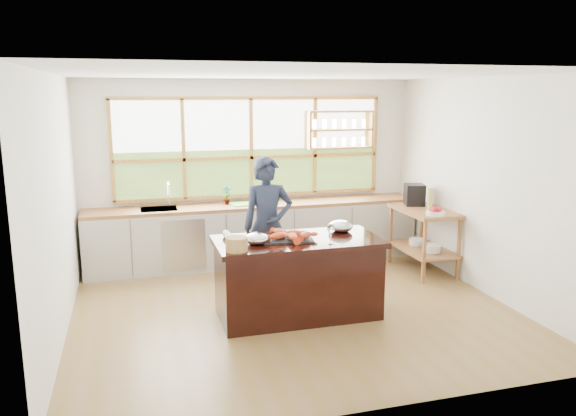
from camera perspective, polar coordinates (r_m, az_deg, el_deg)
name	(u,v)px	position (r m, az deg, el deg)	size (l,w,h in m)	color
ground_plane	(293,309)	(6.72, 0.49, -10.20)	(5.00, 5.00, 0.00)	olive
room_shell	(283,156)	(6.78, -0.51, 5.30)	(5.02, 4.52, 2.71)	silver
back_counter	(255,233)	(8.37, -3.36, -2.55)	(4.90, 0.63, 0.90)	beige
right_shelf_unit	(424,230)	(8.15, 13.64, -2.16)	(0.62, 1.10, 0.90)	#925C2F
island	(298,277)	(6.39, 1.00, -7.05)	(1.85, 0.90, 0.90)	black
cook	(268,226)	(7.01, -2.07, -1.85)	(0.63, 0.42, 1.73)	#1B2236
potted_plant	(226,195)	(8.23, -6.27, 1.31)	(0.14, 0.10, 0.27)	slate
cutting_board	(244,204)	(8.24, -4.51, 0.44)	(0.40, 0.30, 0.01)	#55AE3F
espresso_machine	(414,195)	(8.33, 12.73, 1.33)	(0.27, 0.29, 0.31)	black
wine_bottle	(430,199)	(8.05, 14.25, 0.91)	(0.08, 0.08, 0.31)	#ADAF54
fruit_bowl	(436,212)	(7.74, 14.77, -0.37)	(0.25, 0.25, 0.11)	silver
slate_board	(287,239)	(6.24, -0.05, -3.14)	(0.55, 0.40, 0.02)	black
lobster_pile	(290,235)	(6.21, 0.22, -2.75)	(0.52, 0.48, 0.08)	#E6571E
mixing_bowl_left	(257,239)	(6.06, -3.19, -3.13)	(0.27, 0.27, 0.13)	#B5B7BC
mixing_bowl_right	(341,226)	(6.62, 5.36, -1.86)	(0.29, 0.29, 0.14)	#B5B7BC
wine_glass	(331,229)	(6.04, 4.37, -2.17)	(0.08, 0.08, 0.22)	white
wicker_basket	(237,244)	(5.79, -5.25, -3.68)	(0.23, 0.23, 0.15)	#B09549
parchment_roll	(229,236)	(6.25, -6.03, -2.88)	(0.08, 0.08, 0.30)	white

